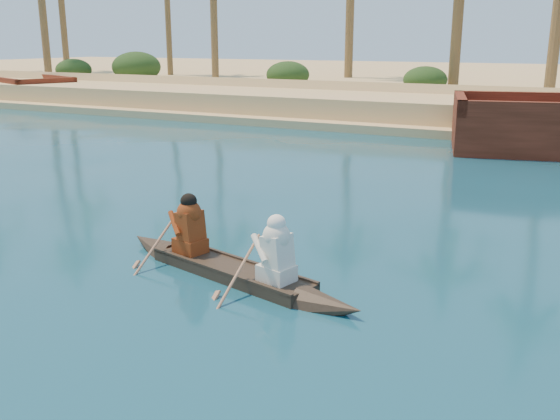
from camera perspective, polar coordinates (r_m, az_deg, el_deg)
The scene contains 2 objects.
canoe at distance 10.64m, azimuth -4.52°, elevation -4.63°, with size 5.38×2.03×1.48m.
barge_left at distance 46.86m, azimuth -22.96°, elevation 10.16°, with size 11.92×7.67×1.89m.
Camera 1 is at (-2.73, -3.28, 3.91)m, focal length 40.00 mm.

